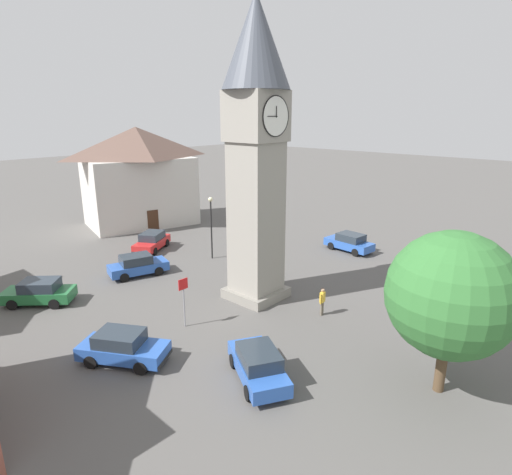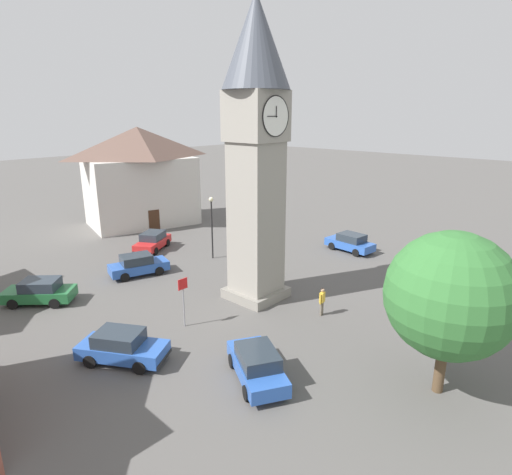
% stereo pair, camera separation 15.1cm
% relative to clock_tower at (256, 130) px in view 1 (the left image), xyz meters
% --- Properties ---
extents(ground_plane, '(200.00, 200.00, 0.00)m').
position_rel_clock_tower_xyz_m(ground_plane, '(-0.00, -0.00, -10.34)').
color(ground_plane, '#565451').
extents(clock_tower, '(3.87, 3.87, 17.77)m').
position_rel_clock_tower_xyz_m(clock_tower, '(0.00, 0.00, 0.00)').
color(clock_tower, gray).
rests_on(clock_tower, ground).
extents(car_blue_kerb, '(3.55, 4.41, 1.53)m').
position_rel_clock_tower_xyz_m(car_blue_kerb, '(9.67, 0.31, -9.57)').
color(car_blue_kerb, '#2D5BB7').
rests_on(car_blue_kerb, ground).
extents(car_silver_kerb, '(4.44, 2.84, 1.53)m').
position_rel_clock_tower_xyz_m(car_silver_kerb, '(2.92, -8.85, -9.57)').
color(car_silver_kerb, '#2D5BB7').
rests_on(car_silver_kerb, ground).
extents(car_red_corner, '(4.41, 3.54, 1.53)m').
position_rel_clock_tower_xyz_m(car_red_corner, '(-1.22, -13.08, -9.57)').
color(car_red_corner, red).
rests_on(car_red_corner, ground).
extents(car_white_side, '(2.10, 4.27, 1.53)m').
position_rel_clock_tower_xyz_m(car_white_side, '(-12.28, -0.44, -9.57)').
color(car_white_side, '#2D5BB7').
rests_on(car_white_side, ground).
extents(car_black_far, '(3.54, 4.41, 1.53)m').
position_rel_clock_tower_xyz_m(car_black_far, '(6.47, 5.97, -9.57)').
color(car_black_far, '#2D5BB7').
rests_on(car_black_far, ground).
extents(car_green_alley, '(4.10, 4.12, 1.53)m').
position_rel_clock_tower_xyz_m(car_green_alley, '(9.68, -9.18, -9.57)').
color(car_green_alley, '#236B38').
rests_on(car_green_alley, ground).
extents(pedestrian, '(0.55, 0.28, 1.69)m').
position_rel_clock_tower_xyz_m(pedestrian, '(-0.69, 4.54, -9.33)').
color(pedestrian, '#706656').
rests_on(pedestrian, ground).
extents(tree, '(5.16, 5.16, 6.97)m').
position_rel_clock_tower_xyz_m(tree, '(1.88, 12.14, -5.96)').
color(tree, brown).
rests_on(tree, ground).
extents(building_shop_left, '(12.29, 9.70, 9.95)m').
position_rel_clock_tower_xyz_m(building_shop_left, '(-5.77, -21.44, -5.26)').
color(building_shop_left, beige).
rests_on(building_shop_left, ground).
extents(lamp_post, '(0.36, 0.36, 5.01)m').
position_rel_clock_tower_xyz_m(lamp_post, '(-3.19, -7.65, -6.98)').
color(lamp_post, black).
rests_on(lamp_post, ground).
extents(road_sign, '(0.60, 0.07, 2.80)m').
position_rel_clock_tower_xyz_m(road_sign, '(5.53, -0.26, -8.44)').
color(road_sign, gray).
rests_on(road_sign, ground).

